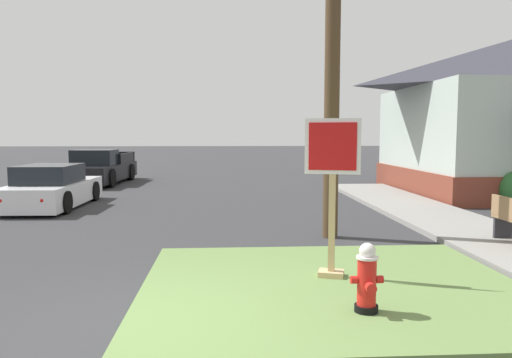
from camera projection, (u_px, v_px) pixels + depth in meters
The scene contains 8 objects.
ground_plane at pixel (128, 330), 5.36m from camera, with size 160.00×160.00×0.00m, color #333335.
grass_corner_patch at pixel (332, 286), 6.76m from camera, with size 5.21×4.47×0.08m, color #668447.
sidewalk_strip at pixel (455, 224), 11.27m from camera, with size 2.20×17.20×0.12m, color gray.
fire_hydrant at pixel (367, 280), 5.65m from camera, with size 0.38×0.34×0.81m.
stop_sign at pixel (332, 198), 6.99m from camera, with size 0.75×0.37×2.28m.
manhole_cover at pixel (179, 255), 8.66m from camera, with size 0.70×0.70×0.02m, color black.
parked_sedan_white at pixel (52, 189), 14.27m from camera, with size 1.92×4.26×1.25m.
pickup_truck_black at pixel (100, 169), 20.96m from camera, with size 2.22×5.38×1.48m.
Camera 1 is at (1.08, -5.26, 2.14)m, focal length 34.37 mm.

